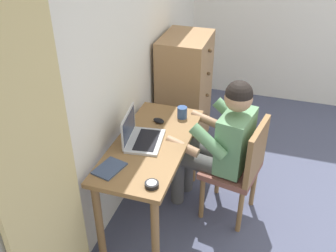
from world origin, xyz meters
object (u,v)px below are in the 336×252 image
at_px(computer_mouse, 159,121).
at_px(desk_clock, 152,184).
at_px(chair, 240,166).
at_px(dresser, 185,92).
at_px(person_seated, 219,141).
at_px(notebook_pad, 109,168).
at_px(coffee_mug, 182,112).
at_px(laptop, 140,136).
at_px(desk, 151,155).

distance_m(computer_mouse, desk_clock, 0.77).
bearing_deg(computer_mouse, chair, -77.25).
height_order(chair, computer_mouse, chair).
distance_m(dresser, person_seated, 1.05).
height_order(computer_mouse, notebook_pad, computer_mouse).
xyz_separation_m(dresser, chair, (-0.94, -0.70, -0.08)).
bearing_deg(computer_mouse, coffee_mug, -30.56).
bearing_deg(laptop, dresser, -1.34).
relative_size(person_seated, computer_mouse, 12.00).
height_order(desk, notebook_pad, notebook_pad).
bearing_deg(laptop, desk_clock, -150.54).
relative_size(chair, notebook_pad, 4.20).
height_order(desk, coffee_mug, coffee_mug).
bearing_deg(computer_mouse, desk, -153.66).
relative_size(desk_clock, notebook_pad, 0.43).
relative_size(person_seated, desk_clock, 13.33).
height_order(chair, desk_clock, chair).
xyz_separation_m(computer_mouse, notebook_pad, (-0.67, 0.12, -0.01)).
distance_m(dresser, coffee_mug, 0.77).
relative_size(chair, coffee_mug, 7.35).
height_order(chair, notebook_pad, chair).
xyz_separation_m(person_seated, laptop, (-0.26, 0.55, 0.10)).
xyz_separation_m(dresser, notebook_pad, (-1.53, 0.10, 0.15)).
relative_size(person_seated, laptop, 3.24).
bearing_deg(dresser, desk_clock, -172.04).
bearing_deg(desk_clock, chair, -35.54).
distance_m(laptop, notebook_pad, 0.38).
relative_size(desk, chair, 1.31).
height_order(desk, dresser, dresser).
height_order(computer_mouse, desk_clock, computer_mouse).
distance_m(laptop, desk_clock, 0.51).
bearing_deg(computer_mouse, person_seated, -76.02).
xyz_separation_m(chair, desk_clock, (-0.67, 0.48, 0.24)).
distance_m(dresser, desk_clock, 1.63).
distance_m(desk_clock, coffee_mug, 0.88).
bearing_deg(desk_clock, desk, 20.24).
xyz_separation_m(notebook_pad, coffee_mug, (0.80, -0.28, 0.04)).
distance_m(person_seated, desk_clock, 0.77).
relative_size(desk, coffee_mug, 9.65).
bearing_deg(dresser, desk, -177.28).
xyz_separation_m(person_seated, computer_mouse, (0.04, 0.51, 0.06)).
bearing_deg(coffee_mug, chair, -111.66).
bearing_deg(dresser, computer_mouse, -178.80).
bearing_deg(laptop, desk, -78.72).
bearing_deg(notebook_pad, laptop, 2.20).
distance_m(notebook_pad, coffee_mug, 0.85).
xyz_separation_m(desk_clock, notebook_pad, (0.08, 0.33, -0.01)).
height_order(person_seated, notebook_pad, person_seated).
bearing_deg(desk, computer_mouse, 7.29).
height_order(dresser, laptop, dresser).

